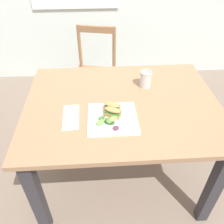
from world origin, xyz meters
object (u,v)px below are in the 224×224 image
Objects in this scene: plate_lunch at (112,118)px; sandwich_half_front at (113,112)px; sandwich_half_back at (112,107)px; fork_on_napkin at (71,115)px; mason_jar_iced_tea at (146,80)px; dining_table at (122,117)px; chair_wooden_far at (95,74)px.

plate_lunch is 0.04m from sandwich_half_front.
sandwich_half_back is 0.57× the size of fork_on_napkin.
sandwich_half_back is 0.35m from mason_jar_iced_tea.
dining_table is 0.20m from sandwich_half_back.
fork_on_napkin is at bearing 168.34° from plate_lunch.
sandwich_half_front is at bearing 82.40° from plate_lunch.
dining_table is at bearing 62.99° from sandwich_half_front.
mason_jar_iced_tea reaches higher than plate_lunch.
mason_jar_iced_tea is (0.35, -0.69, 0.34)m from chair_wooden_far.
fork_on_napkin is at bearing 172.82° from sandwich_half_front.
sandwich_half_front is at bearing -117.01° from dining_table.
fork_on_napkin is (-0.24, -0.02, -0.03)m from sandwich_half_back.
sandwich_half_back is 0.92× the size of mason_jar_iced_tea.
sandwich_half_back is (-0.07, -0.09, 0.16)m from dining_table.
fork_on_napkin is at bearing -161.23° from dining_table.
plate_lunch is 2.47× the size of mason_jar_iced_tea.
chair_wooden_far reaches higher than sandwich_half_front.
plate_lunch reaches higher than dining_table.
plate_lunch is at bearing -84.13° from chair_wooden_far.
fork_on_napkin is (-0.24, 0.03, -0.03)m from sandwich_half_front.
sandwich_half_front is 0.05m from sandwich_half_back.
chair_wooden_far is 4.68× the size of fork_on_napkin.
chair_wooden_far reaches higher than sandwich_half_back.
sandwich_half_front is (-0.07, -0.14, 0.16)m from dining_table.
sandwich_half_back is at bearing 91.40° from sandwich_half_front.
dining_table is at bearing 51.11° from sandwich_half_back.
chair_wooden_far is at bearing 96.12° from sandwich_half_front.
plate_lunch is at bearing -114.88° from dining_table.
plate_lunch reaches higher than fork_on_napkin.
plate_lunch is (-0.07, -0.16, 0.13)m from dining_table.
fork_on_napkin is at bearing -97.96° from chair_wooden_far.
chair_wooden_far is 1.05m from sandwich_half_front.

